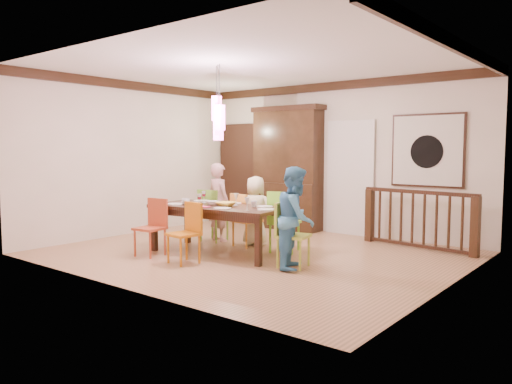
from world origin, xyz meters
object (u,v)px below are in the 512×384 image
Objects in this scene: balustrade at (418,218)px; person_end_right at (296,218)px; chair_end_right at (294,230)px; china_hutch at (287,168)px; dining_table at (219,211)px; chair_far_left at (214,211)px; person_far_left at (219,202)px; person_far_mid at (256,211)px.

person_end_right is (-0.81, -2.36, 0.20)m from balustrade.
chair_end_right is 0.20m from person_end_right.
dining_table is at bearing -78.13° from china_hutch.
chair_far_left is at bearing -145.19° from balustrade.
person_far_left is at bearing 45.56° from person_end_right.
person_end_right is at bearing -101.43° from balustrade.
person_end_right is at bearing 132.82° from person_far_mid.
china_hutch is 1.94m from person_far_left.
dining_table is 1.61× the size of person_far_left.
person_end_right reaches higher than person_far_left.
dining_table is 1.43m from chair_end_right.
person_far_left reaches higher than chair_end_right.
person_far_left is at bearing -146.06° from balustrade.
person_far_mid is (-2.26, -1.43, 0.09)m from balustrade.
balustrade is (0.87, 2.33, -0.01)m from chair_end_right.
person_end_right is (2.26, -0.77, 0.17)m from chair_far_left.
china_hutch is 1.25× the size of balustrade.
chair_far_left is 2.32m from chair_end_right.
china_hutch is at bearing 13.55° from person_end_right.
china_hutch is at bearing -179.45° from balustrade.
chair_end_right is 0.65× the size of person_far_left.
chair_far_left is 0.83m from person_far_mid.
person_far_mid is (0.81, 0.16, 0.06)m from chair_far_left.
person_end_right is at bearing 170.69° from person_far_left.
balustrade is (3.07, 1.59, -0.03)m from chair_far_left.
chair_end_right is 2.48m from balustrade.
balustrade is 1.42× the size of person_end_right.
chair_end_right is at bearing -103.00° from balustrade.
china_hutch is 1.98m from person_far_mid.
balustrade is 2.67m from person_far_mid.
dining_table is 1.48m from person_end_right.
dining_table is 1.12× the size of balustrade.
balustrade is at bearing -141.88° from person_far_left.
chair_far_left reaches higher than dining_table.
balustrade is 1.44× the size of person_far_left.
person_far_mid reaches higher than chair_far_left.
chair_far_left is 0.66× the size of person_end_right.
dining_table is 0.88m from person_far_mid.
dining_table is 2.41× the size of chair_far_left.
china_hutch is at bearing -86.09° from person_far_mid.
dining_table is 0.90× the size of china_hutch.
person_end_right is at bearing -8.11° from dining_table.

